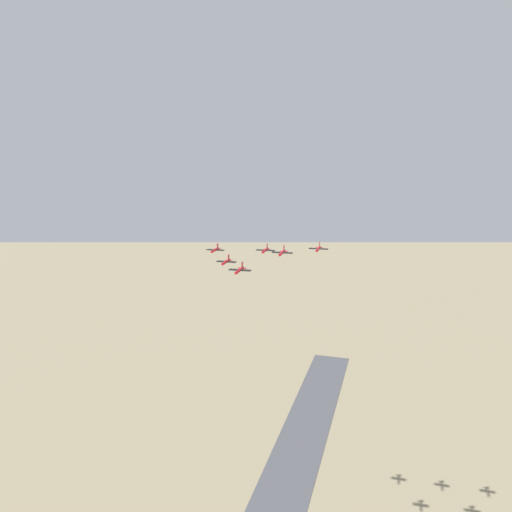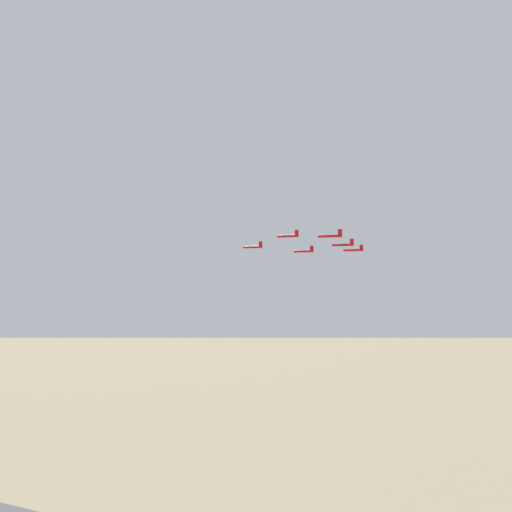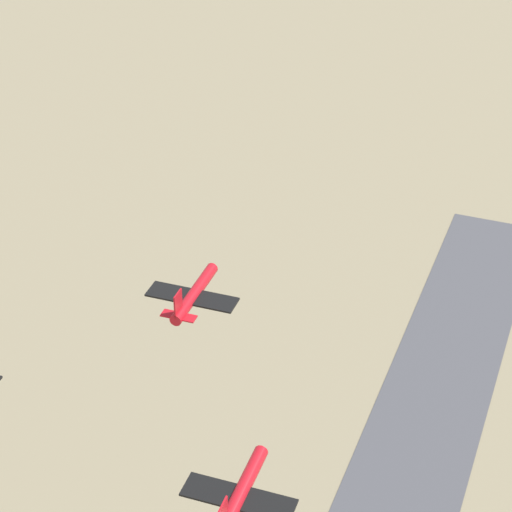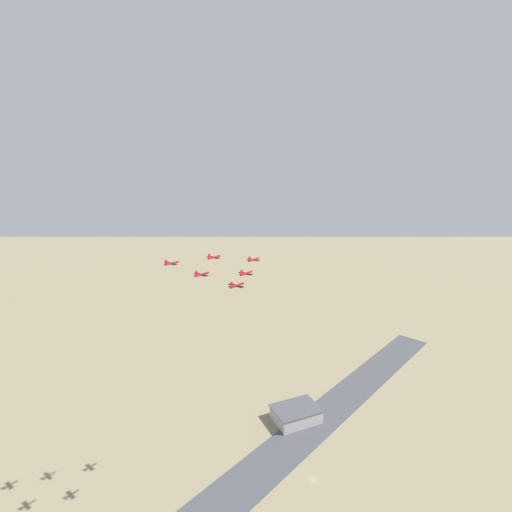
# 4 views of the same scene
# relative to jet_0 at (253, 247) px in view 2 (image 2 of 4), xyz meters

# --- Properties ---
(jet_0) EXTENTS (7.97, 7.79, 2.74)m
(jet_0) POSITION_rel_jet_0_xyz_m (0.00, 0.00, 0.00)
(jet_0) COLOR red
(jet_1) EXTENTS (7.97, 7.79, 2.74)m
(jet_1) POSITION_rel_jet_0_xyz_m (-21.14, 1.61, 3.04)
(jet_1) COLOR red
(jet_2) EXTENTS (7.97, 7.79, 2.74)m
(jet_2) POSITION_rel_jet_0_xyz_m (-11.67, -17.69, -1.51)
(jet_2) COLOR red
(jet_3) EXTENTS (7.97, 7.79, 2.74)m
(jet_3) POSITION_rel_jet_0_xyz_m (-42.27, 3.21, 1.68)
(jet_3) COLOR red
(jet_4) EXTENTS (7.97, 7.79, 2.74)m
(jet_4) POSITION_rel_jet_0_xyz_m (-32.81, -16.09, 0.02)
(jet_4) COLOR red
(jet_5) EXTENTS (7.97, 7.79, 2.74)m
(jet_5) POSITION_rel_jet_0_xyz_m (-23.35, -35.39, -0.87)
(jet_5) COLOR red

